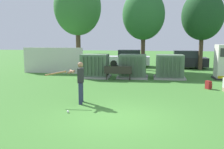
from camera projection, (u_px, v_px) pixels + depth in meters
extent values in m
plane|color=#3D752D|center=(116.00, 118.00, 8.67)|extent=(96.00, 96.00, 0.00)
cube|color=beige|center=(53.00, 60.00, 19.80)|extent=(4.80, 0.12, 2.00)
cube|color=#9E9B93|center=(95.00, 77.00, 17.69)|extent=(2.10, 1.70, 0.12)
cube|color=#567056|center=(95.00, 65.00, 17.57)|extent=(1.80, 1.40, 1.50)
cube|color=#495F49|center=(83.00, 66.00, 16.93)|extent=(0.06, 0.12, 1.27)
cube|color=#495F49|center=(87.00, 66.00, 16.89)|extent=(0.06, 0.12, 1.27)
cube|color=#495F49|center=(91.00, 66.00, 16.85)|extent=(0.06, 0.12, 1.27)
cube|color=#495F49|center=(94.00, 66.00, 16.81)|extent=(0.06, 0.12, 1.27)
cube|color=#495F49|center=(98.00, 66.00, 16.77)|extent=(0.06, 0.12, 1.27)
cube|color=#495F49|center=(102.00, 66.00, 16.73)|extent=(0.06, 0.12, 1.27)
cube|color=#9E9B93|center=(133.00, 77.00, 17.53)|extent=(2.10, 1.70, 0.12)
cube|color=#567056|center=(133.00, 65.00, 17.41)|extent=(1.80, 1.40, 1.50)
cube|color=#495F49|center=(122.00, 66.00, 16.77)|extent=(0.06, 0.12, 1.27)
cube|color=#495F49|center=(126.00, 66.00, 16.73)|extent=(0.06, 0.12, 1.27)
cube|color=#495F49|center=(130.00, 66.00, 16.69)|extent=(0.06, 0.12, 1.27)
cube|color=#495F49|center=(134.00, 67.00, 16.65)|extent=(0.06, 0.12, 1.27)
cube|color=#495F49|center=(138.00, 67.00, 16.61)|extent=(0.06, 0.12, 1.27)
cube|color=#495F49|center=(142.00, 67.00, 16.57)|extent=(0.06, 0.12, 1.27)
cube|color=#9E9B93|center=(169.00, 78.00, 17.26)|extent=(2.10, 1.70, 0.12)
cube|color=#567056|center=(169.00, 66.00, 17.14)|extent=(1.80, 1.40, 1.50)
cube|color=#495F49|center=(160.00, 67.00, 16.50)|extent=(0.06, 0.12, 1.27)
cube|color=#495F49|center=(164.00, 67.00, 16.46)|extent=(0.06, 0.12, 1.27)
cube|color=#495F49|center=(168.00, 67.00, 16.42)|extent=(0.06, 0.12, 1.27)
cube|color=#495F49|center=(172.00, 67.00, 16.38)|extent=(0.06, 0.12, 1.27)
cube|color=#495F49|center=(176.00, 67.00, 16.34)|extent=(0.06, 0.12, 1.27)
cube|color=#495F49|center=(180.00, 67.00, 16.30)|extent=(0.06, 0.12, 1.27)
cube|color=#2D2823|center=(118.00, 73.00, 16.59)|extent=(1.80, 0.40, 0.05)
cube|color=#2D2823|center=(118.00, 70.00, 16.38)|extent=(1.80, 0.04, 0.44)
cylinder|color=#2D2823|center=(107.00, 76.00, 16.88)|extent=(0.06, 0.06, 0.42)
cylinder|color=#2D2823|center=(130.00, 77.00, 16.64)|extent=(0.06, 0.06, 0.42)
cylinder|color=#2D2823|center=(106.00, 77.00, 16.60)|extent=(0.06, 0.06, 0.42)
cylinder|color=#2D2823|center=(130.00, 77.00, 16.37)|extent=(0.06, 0.06, 0.42)
cylinder|color=#282D4C|center=(80.00, 94.00, 10.41)|extent=(0.16, 0.16, 0.88)
cylinder|color=#282D4C|center=(81.00, 92.00, 10.88)|extent=(0.16, 0.16, 0.88)
cube|color=#262628|center=(81.00, 75.00, 10.54)|extent=(0.31, 0.44, 0.60)
sphere|color=#9E7051|center=(80.00, 65.00, 10.48)|extent=(0.23, 0.23, 0.23)
cylinder|color=#9E7051|center=(71.00, 72.00, 10.42)|extent=(0.17, 0.55, 0.09)
cylinder|color=#9E7051|center=(72.00, 71.00, 10.60)|extent=(0.35, 0.51, 0.09)
cylinder|color=#A5723F|center=(55.00, 73.00, 10.49)|extent=(0.84, 0.22, 0.21)
sphere|color=#A5723F|center=(65.00, 72.00, 10.50)|extent=(0.08, 0.08, 0.08)
sphere|color=white|center=(68.00, 112.00, 9.28)|extent=(0.09, 0.09, 0.09)
cube|color=maroon|center=(208.00, 85.00, 13.63)|extent=(0.32, 0.38, 0.44)
cube|color=maroon|center=(210.00, 86.00, 13.68)|extent=(0.15, 0.23, 0.22)
cylinder|color=#4C3828|center=(78.00, 50.00, 22.53)|extent=(0.41, 0.41, 3.34)
ellipsoid|color=#387038|center=(78.00, 7.00, 22.00)|extent=(4.11, 4.11, 4.88)
cylinder|color=#4C3828|center=(143.00, 53.00, 21.74)|extent=(0.36, 0.36, 2.90)
ellipsoid|color=#2D6633|center=(144.00, 15.00, 21.28)|extent=(3.57, 3.57, 4.24)
cylinder|color=#4C3828|center=(201.00, 53.00, 21.94)|extent=(0.35, 0.35, 2.86)
ellipsoid|color=#1E4723|center=(203.00, 15.00, 21.49)|extent=(3.52, 3.52, 4.19)
cube|color=silver|center=(68.00, 60.00, 24.83)|extent=(4.33, 2.04, 0.80)
cube|color=#262B33|center=(70.00, 53.00, 24.71)|extent=(2.22, 1.73, 0.64)
cylinder|color=black|center=(53.00, 64.00, 24.12)|extent=(0.66, 0.27, 0.64)
cylinder|color=black|center=(58.00, 62.00, 25.80)|extent=(0.66, 0.27, 0.64)
cylinder|color=black|center=(80.00, 64.00, 23.93)|extent=(0.66, 0.27, 0.64)
cylinder|color=black|center=(83.00, 62.00, 25.61)|extent=(0.66, 0.27, 0.64)
cube|color=silver|center=(128.00, 60.00, 24.72)|extent=(4.24, 1.81, 0.80)
cube|color=#262B33|center=(129.00, 53.00, 24.60)|extent=(2.14, 1.61, 0.64)
cylinder|color=black|center=(114.00, 64.00, 24.09)|extent=(0.65, 0.24, 0.64)
cylinder|color=black|center=(116.00, 62.00, 25.76)|extent=(0.65, 0.24, 0.64)
cylinder|color=black|center=(141.00, 64.00, 23.76)|extent=(0.65, 0.24, 0.64)
cylinder|color=black|center=(141.00, 62.00, 25.43)|extent=(0.65, 0.24, 0.64)
cube|color=black|center=(183.00, 62.00, 23.20)|extent=(4.24, 1.80, 0.80)
cube|color=#262B33|center=(185.00, 54.00, 23.08)|extent=(2.14, 1.61, 0.64)
cylinder|color=black|center=(169.00, 65.00, 22.64)|extent=(0.65, 0.24, 0.64)
cylinder|color=black|center=(169.00, 63.00, 24.30)|extent=(0.65, 0.24, 0.64)
cylinder|color=black|center=(200.00, 66.00, 22.18)|extent=(0.65, 0.24, 0.64)
cylinder|color=black|center=(197.00, 64.00, 23.84)|extent=(0.65, 0.24, 0.64)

